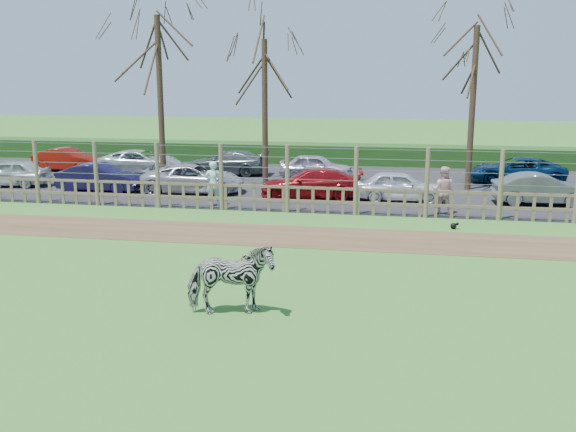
% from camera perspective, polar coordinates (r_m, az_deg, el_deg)
% --- Properties ---
extents(ground, '(120.00, 120.00, 0.00)m').
position_cam_1_polar(ground, '(16.14, -5.08, -5.57)').
color(ground, '#649944').
rests_on(ground, ground).
extents(dirt_strip, '(34.00, 2.80, 0.01)m').
position_cam_1_polar(dirt_strip, '(20.35, -1.79, -1.71)').
color(dirt_strip, brown).
rests_on(dirt_strip, ground).
extents(asphalt, '(44.00, 13.00, 0.04)m').
position_cam_1_polar(asphalt, '(30.00, 2.13, 2.93)').
color(asphalt, '#232326').
rests_on(asphalt, ground).
extents(hedge, '(46.00, 2.00, 1.10)m').
position_cam_1_polar(hedge, '(36.80, 3.65, 5.52)').
color(hedge, '#1E4716').
rests_on(hedge, ground).
extents(fence, '(30.16, 0.16, 2.50)m').
position_cam_1_polar(fence, '(23.54, -0.06, 2.24)').
color(fence, brown).
rests_on(fence, ground).
extents(tree_left, '(4.80, 4.80, 7.88)m').
position_cam_1_polar(tree_left, '(29.28, -11.42, 13.46)').
color(tree_left, '#3D2B1E').
rests_on(tree_left, ground).
extents(tree_mid, '(4.80, 4.80, 6.83)m').
position_cam_1_polar(tree_mid, '(28.95, -2.09, 12.23)').
color(tree_mid, '#3D2B1E').
rests_on(tree_mid, ground).
extents(tree_right, '(4.80, 4.80, 7.35)m').
position_cam_1_polar(tree_right, '(28.95, 16.26, 12.49)').
color(tree_right, '#3D2B1E').
rests_on(tree_right, ground).
extents(zebra, '(1.99, 1.29, 1.55)m').
position_cam_1_polar(zebra, '(13.58, -5.14, -5.64)').
color(zebra, gray).
rests_on(zebra, ground).
extents(visitor_a, '(0.69, 0.52, 1.72)m').
position_cam_1_polar(visitor_a, '(24.79, -6.66, 2.90)').
color(visitor_a, '#B5EED9').
rests_on(visitor_a, asphalt).
extents(visitor_b, '(0.96, 0.83, 1.72)m').
position_cam_1_polar(visitor_b, '(23.83, 13.62, 2.25)').
color(visitor_b, beige).
rests_on(visitor_b, asphalt).
extents(crow, '(0.28, 0.21, 0.23)m').
position_cam_1_polar(crow, '(21.84, 14.52, -0.83)').
color(crow, black).
rests_on(crow, ground).
extents(car_0, '(3.68, 1.88, 1.20)m').
position_cam_1_polar(car_0, '(31.62, -23.48, 3.53)').
color(car_0, '#B7C4BD').
rests_on(car_0, asphalt).
extents(car_1, '(3.66, 1.32, 1.20)m').
position_cam_1_polar(car_1, '(28.81, -16.37, 3.29)').
color(car_1, '#191440').
rests_on(car_1, asphalt).
extents(car_2, '(4.54, 2.52, 1.20)m').
position_cam_1_polar(car_2, '(27.69, -8.42, 3.30)').
color(car_2, '#B0ADB6').
rests_on(car_2, asphalt).
extents(car_3, '(4.32, 2.21, 1.20)m').
position_cam_1_polar(car_3, '(26.26, 2.10, 2.93)').
color(car_3, maroon).
rests_on(car_3, asphalt).
extents(car_4, '(3.56, 1.51, 1.20)m').
position_cam_1_polar(car_4, '(25.97, 9.92, 2.65)').
color(car_4, silver).
rests_on(car_4, asphalt).
extents(car_5, '(3.71, 1.47, 1.20)m').
position_cam_1_polar(car_5, '(26.74, 21.57, 2.24)').
color(car_5, slate).
rests_on(car_5, asphalt).
extents(car_7, '(3.71, 1.48, 1.20)m').
position_cam_1_polar(car_7, '(35.45, -18.98, 4.75)').
color(car_7, maroon).
rests_on(car_7, asphalt).
extents(car_8, '(4.49, 2.40, 1.20)m').
position_cam_1_polar(car_8, '(33.61, -12.97, 4.72)').
color(car_8, '#AFBDBF').
rests_on(car_8, asphalt).
extents(car_9, '(4.17, 1.77, 1.20)m').
position_cam_1_polar(car_9, '(32.56, -5.50, 4.74)').
color(car_9, '#4E565A').
rests_on(car_9, asphalt).
extents(car_10, '(3.53, 1.44, 1.20)m').
position_cam_1_polar(car_10, '(31.07, 2.52, 4.42)').
color(car_10, '#BEB1C4').
rests_on(car_10, asphalt).
extents(car_12, '(4.39, 2.15, 1.20)m').
position_cam_1_polar(car_12, '(31.57, 19.64, 3.83)').
color(car_12, '#082547').
rests_on(car_12, asphalt).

